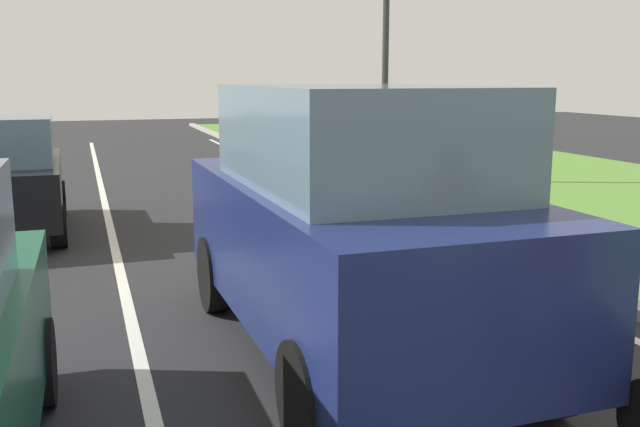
# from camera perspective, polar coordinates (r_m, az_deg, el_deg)

# --- Properties ---
(ground_plane) EXTENTS (60.00, 60.00, 0.00)m
(ground_plane) POSITION_cam_1_polar(r_m,az_deg,el_deg) (11.51, -12.69, -1.27)
(ground_plane) COLOR #262628
(lane_line_center) EXTENTS (0.12, 32.00, 0.01)m
(lane_line_center) POSITION_cam_1_polar(r_m,az_deg,el_deg) (11.46, -16.17, -1.47)
(lane_line_center) COLOR silver
(lane_line_center) RESTS_ON ground
(lane_line_right_edge) EXTENTS (0.12, 32.00, 0.01)m
(lane_line_right_edge) POSITION_cam_1_polar(r_m,az_deg,el_deg) (12.37, 4.12, -0.18)
(lane_line_right_edge) COLOR silver
(lane_line_right_edge) RESTS_ON ground
(grass_verge_right) EXTENTS (9.00, 48.00, 0.06)m
(grass_verge_right) POSITION_cam_1_polar(r_m,az_deg,el_deg) (14.92, 21.79, 1.06)
(grass_verge_right) COLOR #548433
(grass_verge_right) RESTS_ON ground
(curb_right) EXTENTS (0.24, 48.00, 0.12)m
(curb_right) POSITION_cam_1_polar(r_m,az_deg,el_deg) (12.56, 6.24, 0.21)
(curb_right) COLOR #9E9B93
(curb_right) RESTS_ON ground
(car_suv_ahead) EXTENTS (2.02, 4.52, 2.28)m
(car_suv_ahead) POSITION_cam_1_polar(r_m,az_deg,el_deg) (5.99, 2.53, -0.63)
(car_suv_ahead) COLOR navy
(car_suv_ahead) RESTS_ON ground
(car_hatchback_far) EXTENTS (1.79, 3.73, 1.78)m
(car_hatchback_far) POSITION_cam_1_polar(r_m,az_deg,el_deg) (11.76, -23.82, 2.69)
(car_hatchback_far) COLOR black
(car_hatchback_far) RESTS_ON ground
(traffic_light_near_right) EXTENTS (0.32, 0.50, 5.37)m
(traffic_light_near_right) POSITION_cam_1_polar(r_m,az_deg,el_deg) (15.95, 5.41, 15.50)
(traffic_light_near_right) COLOR #2D2D2D
(traffic_light_near_right) RESTS_ON ground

